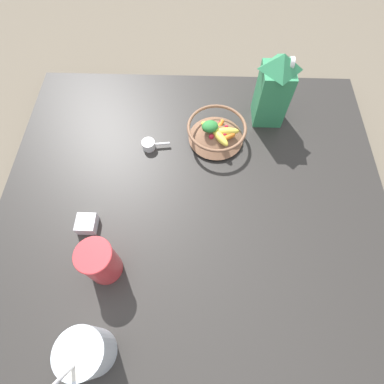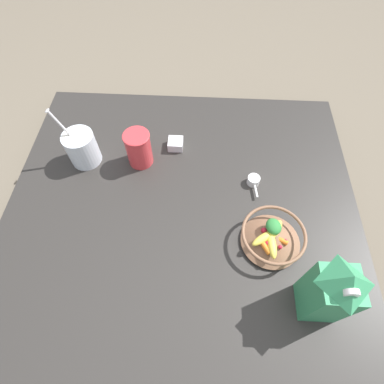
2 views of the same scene
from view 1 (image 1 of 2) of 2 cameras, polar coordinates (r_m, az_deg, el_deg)
name	(u,v)px [view 1 (image 1 of 2)]	position (r m, az deg, el deg)	size (l,w,h in m)	color
ground_plane	(193,222)	(0.92, 0.17, -5.72)	(6.00, 6.00, 0.00)	#665B4C
countertop	(193,219)	(0.89, 0.17, -5.15)	(1.15, 1.15, 0.05)	#2D2B28
fruit_bowl	(216,132)	(0.98, 4.68, 11.34)	(0.19, 0.19, 0.08)	brown
milk_carton	(274,89)	(1.02, 15.35, 18.42)	(0.09, 0.09, 0.25)	#338C59
yogurt_tub	(86,353)	(0.77, -19.56, -26.89)	(0.12, 0.11, 0.23)	silver
drinking_cup	(100,262)	(0.79, -17.16, -12.57)	(0.09, 0.09, 0.13)	#DB383D
spice_jar	(87,224)	(0.90, -19.38, -5.76)	(0.05, 0.05, 0.03)	silver
measuring_scoop	(149,145)	(0.99, -8.13, 8.90)	(0.04, 0.09, 0.03)	white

